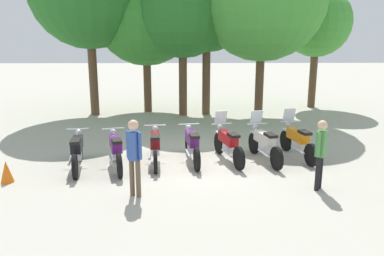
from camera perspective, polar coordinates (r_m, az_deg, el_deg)
name	(u,v)px	position (r m, az deg, el deg)	size (l,w,h in m)	color
ground_plane	(192,163)	(11.12, 0.04, -5.12)	(80.00, 80.00, 0.00)	#ADA899
motorcycle_0	(77,151)	(10.98, -16.45, -3.18)	(0.66, 2.17, 0.99)	black
motorcycle_1	(116,150)	(10.79, -11.08, -3.16)	(0.81, 2.14, 0.99)	black
motorcycle_2	(155,146)	(11.01, -5.40, -2.63)	(0.62, 2.19, 0.99)	black
motorcycle_3	(192,144)	(11.11, -0.01, -2.42)	(0.62, 2.18, 0.99)	black
motorcycle_4	(228,143)	(11.21, 5.26, -2.25)	(0.80, 2.14, 1.37)	black
motorcycle_5	(264,143)	(11.36, 10.49, -2.22)	(0.74, 2.15, 1.37)	black
motorcycle_6	(297,141)	(11.87, 15.15, -1.78)	(0.71, 2.16, 1.37)	black
person_0	(134,152)	(8.68, -8.45, -3.47)	(0.39, 0.31, 1.76)	brown
person_1	(321,150)	(9.46, 18.30, -3.04)	(0.31, 0.37, 1.66)	black
tree_2	(146,14)	(18.34, -6.80, 16.26)	(4.66, 4.66, 6.80)	brown
tree_3	(183,7)	(17.40, -1.40, 17.31)	(4.38, 4.38, 6.91)	brown
tree_4	(207,4)	(17.64, 2.19, 17.65)	(4.13, 4.13, 6.91)	brown
tree_6	(317,23)	(20.27, 17.79, 14.43)	(3.30, 3.30, 5.78)	brown
traffic_cone	(6,172)	(10.65, -25.49, -5.78)	(0.32, 0.32, 0.55)	orange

